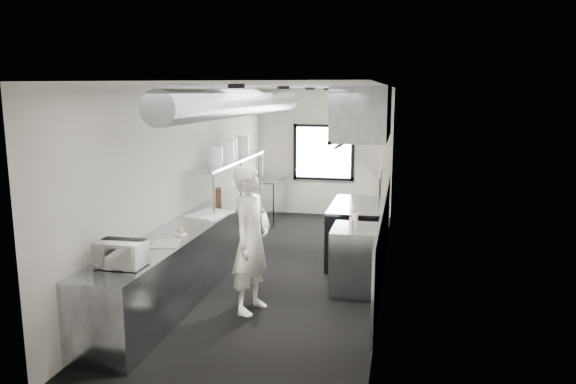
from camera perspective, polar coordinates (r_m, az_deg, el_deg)
The scene contains 35 objects.
floor at distance 8.59m, azimuth -0.31°, elevation -8.05°, with size 3.00×8.00×0.01m, color black.
ceiling at distance 8.15m, azimuth -0.33°, elevation 10.97°, with size 3.00×8.00×0.01m, color silver.
wall_back at distance 12.16m, azimuth 3.74°, elevation 4.14°, with size 3.00×0.02×2.80m, color beige.
wall_front at distance 4.53m, azimuth -11.36°, elevation -6.73°, with size 3.00×0.02×2.80m, color beige.
wall_left at distance 8.70m, azimuth -10.02°, elevation 1.52°, with size 0.02×8.00×2.80m, color beige.
wall_right at distance 8.07m, azimuth 10.14°, elevation 0.83°, with size 0.02×8.00×2.80m, color beige.
wall_cladding at distance 8.54m, azimuth 9.90°, elevation -4.47°, with size 0.03×5.50×1.10m, color gray.
hvac_duct at distance 8.71m, azimuth -4.31°, elevation 9.26°, with size 0.40×0.40×6.40m, color gray.
service_window at distance 12.12m, azimuth 3.72°, elevation 4.13°, with size 1.36×0.05×1.25m.
exhaust_hood at distance 8.69m, azimuth 7.83°, elevation 8.14°, with size 0.81×2.20×0.88m.
prep_counter at distance 8.32m, azimuth -8.86°, elevation -5.55°, with size 0.70×6.00×0.90m, color gray.
pass_shelf at distance 9.50m, azimuth -6.06°, elevation 3.18°, with size 0.45×3.00×0.68m.
range at distance 8.97m, azimuth 7.16°, elevation -4.20°, with size 0.88×1.60×0.94m.
bottle_station at distance 7.63m, azimuth 7.07°, elevation -6.98°, with size 0.65×0.80×0.90m, color gray.
far_work_table at distance 11.75m, azimuth -2.44°, elevation -0.75°, with size 0.70×1.20×0.90m, color gray.
notice_sheet_a at distance 6.86m, azimuth 9.57°, elevation 0.87°, with size 0.02×0.28×0.38m, color silver.
notice_sheet_b at distance 6.52m, azimuth 9.41°, elevation -0.06°, with size 0.02×0.28×0.38m, color silver.
line_cook at distance 6.80m, azimuth -3.85°, elevation -5.00°, with size 0.67×0.44×1.83m, color white.
microwave at distance 6.05m, azimuth -17.01°, elevation -6.19°, with size 0.46×0.35×0.28m, color white.
deli_tub_a at distance 6.46m, azimuth -17.15°, elevation -5.93°, with size 0.15×0.15×0.10m, color silver.
deli_tub_b at distance 6.50m, azimuth -16.38°, elevation -5.77°, with size 0.15×0.15×0.11m, color silver.
newspaper at distance 6.83m, azimuth -12.57°, elevation -5.25°, with size 0.32×0.39×0.01m, color white.
small_plate at distance 7.21m, azimuth -11.12°, elevation -4.34°, with size 0.17×0.17×0.01m, color white.
pastry at distance 7.20m, azimuth -11.13°, elevation -3.96°, with size 0.08×0.08×0.08m, color tan.
cutting_board at distance 8.30m, azimuth -8.14°, elevation -2.29°, with size 0.50×0.67×0.02m, color silver.
knife_block at distance 9.25m, azimuth -7.25°, elevation -0.31°, with size 0.09×0.21×0.23m, color brown.
plate_stack_a at distance 8.88m, azimuth -7.58°, elevation 3.79°, with size 0.24×0.24×0.28m, color white.
plate_stack_b at distance 9.27m, azimuth -6.42°, elevation 4.28°, with size 0.27×0.27×0.34m, color white.
plate_stack_c at distance 9.60m, azimuth -6.04°, elevation 4.52°, with size 0.25×0.25×0.35m, color white.
plate_stack_d at distance 10.25m, azimuth -4.74°, elevation 4.90°, with size 0.22×0.22×0.35m, color white.
squeeze_bottle_a at distance 7.18m, azimuth 6.71°, elevation -3.63°, with size 0.06×0.06×0.17m, color silver.
squeeze_bottle_b at distance 7.36m, azimuth 6.61°, elevation -3.30°, with size 0.06×0.06×0.17m, color silver.
squeeze_bottle_c at distance 7.52m, azimuth 7.05°, elevation -2.95°, with size 0.06×0.06×0.19m, color silver.
squeeze_bottle_d at distance 7.68m, azimuth 6.74°, elevation -2.75°, with size 0.05×0.05×0.16m, color silver.
squeeze_bottle_e at distance 7.81m, azimuth 6.76°, elevation -2.41°, with size 0.06×0.06×0.19m, color silver.
Camera 1 is at (1.75, -7.96, 2.72)m, focal length 34.15 mm.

